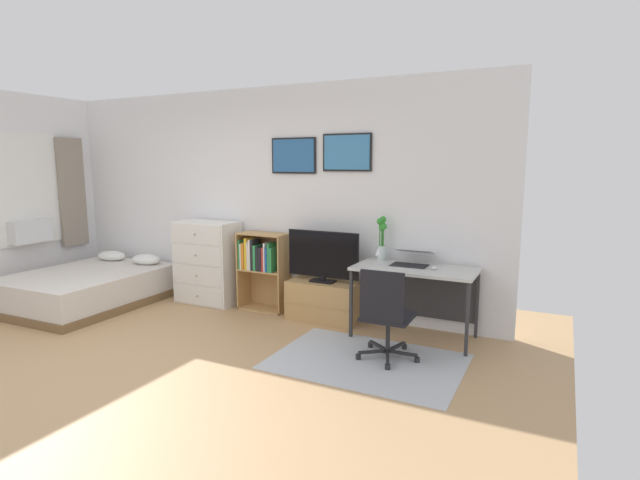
{
  "coord_description": "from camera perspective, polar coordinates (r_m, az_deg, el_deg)",
  "views": [
    {
      "loc": [
        3.43,
        -2.73,
        1.78
      ],
      "look_at": [
        1.31,
        1.5,
        1.05
      ],
      "focal_mm": 27.54,
      "sensor_mm": 36.0,
      "label": 1
    }
  ],
  "objects": [
    {
      "name": "bookshelf",
      "position": [
        6.06,
        -6.81,
        -2.72
      ],
      "size": [
        0.61,
        0.3,
        0.95
      ],
      "color": "tan",
      "rests_on": "ground_plane"
    },
    {
      "name": "desk",
      "position": [
        5.18,
        11.18,
        -4.43
      ],
      "size": [
        1.23,
        0.62,
        0.74
      ],
      "color": "silver",
      "rests_on": "ground_plane"
    },
    {
      "name": "wall_back_with_posters",
      "position": [
        6.2,
        -6.89,
        4.84
      ],
      "size": [
        6.12,
        0.09,
        2.7
      ],
      "color": "white",
      "rests_on": "ground_plane"
    },
    {
      "name": "ground_plane",
      "position": [
        4.73,
        -23.64,
        -14.07
      ],
      "size": [
        7.2,
        7.2,
        0.0
      ],
      "primitive_type": "plane",
      "color": "tan"
    },
    {
      "name": "office_chair",
      "position": [
        4.5,
        7.6,
        -8.36
      ],
      "size": [
        0.56,
        0.58,
        0.86
      ],
      "rotation": [
        0.0,
        0.0,
        0.02
      ],
      "color": "#232326",
      "rests_on": "ground_plane"
    },
    {
      "name": "computer_mouse",
      "position": [
        5.02,
        13.12,
        -3.18
      ],
      "size": [
        0.06,
        0.1,
        0.03
      ],
      "primitive_type": "ellipsoid",
      "color": "silver",
      "rests_on": "desk"
    },
    {
      "name": "wine_glass",
      "position": [
        5.12,
        6.81,
        -1.44
      ],
      "size": [
        0.07,
        0.07,
        0.18
      ],
      "color": "silver",
      "rests_on": "desk"
    },
    {
      "name": "area_rug",
      "position": [
        4.62,
        5.45,
        -13.83
      ],
      "size": [
        1.7,
        1.2,
        0.01
      ],
      "primitive_type": "cube",
      "color": "#B2B7BC",
      "rests_on": "ground_plane"
    },
    {
      "name": "television",
      "position": [
        5.54,
        0.33,
        -1.94
      ],
      "size": [
        0.87,
        0.16,
        0.58
      ],
      "color": "black",
      "rests_on": "tv_stand"
    },
    {
      "name": "laptop",
      "position": [
        5.18,
        10.61,
        -2.16
      ],
      "size": [
        0.4,
        0.43,
        0.17
      ],
      "rotation": [
        0.0,
        0.0,
        0.01
      ],
      "color": "#B7B7BC",
      "rests_on": "desk"
    },
    {
      "name": "tv_stand",
      "position": [
        5.68,
        0.42,
        -7.07
      ],
      "size": [
        0.82,
        0.41,
        0.45
      ],
      "color": "tan",
      "rests_on": "ground_plane"
    },
    {
      "name": "dresser",
      "position": [
        6.48,
        -12.94,
        -2.55
      ],
      "size": [
        0.81,
        0.46,
        1.06
      ],
      "color": "white",
      "rests_on": "ground_plane"
    },
    {
      "name": "bed",
      "position": [
        6.99,
        -25.27,
        -4.96
      ],
      "size": [
        1.53,
        1.94,
        0.55
      ],
      "rotation": [
        0.0,
        0.0,
        0.03
      ],
      "color": "brown",
      "rests_on": "ground_plane"
    },
    {
      "name": "bamboo_vase",
      "position": [
        5.36,
        7.2,
        0.38
      ],
      "size": [
        0.11,
        0.1,
        0.48
      ],
      "color": "silver",
      "rests_on": "desk"
    }
  ]
}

